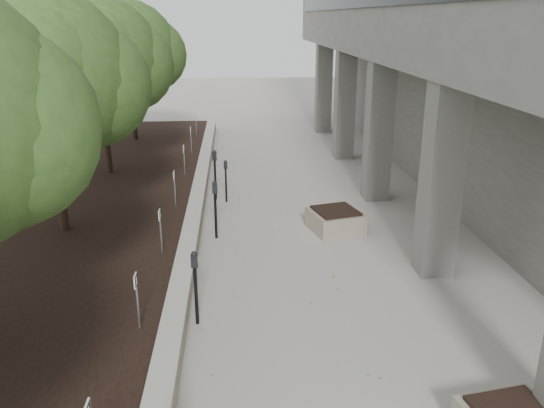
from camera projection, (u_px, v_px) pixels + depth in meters
name	position (u px, v px, depth m)	size (l,w,h in m)	color
retaining_wall	(195.00, 217.00, 14.07)	(0.39, 26.00, 0.50)	tan
planting_bed	(50.00, 223.00, 13.85)	(7.00, 26.00, 0.40)	black
crabapple_tree_3	(50.00, 114.00, 12.00)	(4.60, 4.00, 5.44)	#2F511F
crabapple_tree_4	(101.00, 87.00, 16.71)	(4.60, 4.00, 5.44)	#2F511F
crabapple_tree_5	(130.00, 71.00, 21.43)	(4.60, 4.00, 5.44)	#2F511F
parking_sign_3	(137.00, 302.00, 8.65)	(0.04, 0.22, 0.96)	black
parking_sign_4	(161.00, 231.00, 11.47)	(0.04, 0.22, 0.96)	black
parking_sign_5	(175.00, 189.00, 14.30)	(0.04, 0.22, 0.96)	black
parking_sign_6	(184.00, 160.00, 17.13)	(0.04, 0.22, 0.96)	black
parking_sign_7	(191.00, 140.00, 19.96)	(0.04, 0.22, 0.96)	black
parking_sign_8	(196.00, 124.00, 22.79)	(0.04, 0.22, 0.96)	black
parking_meter_2	(196.00, 288.00, 9.45)	(0.14, 0.10, 1.40)	black
parking_meter_3	(215.00, 210.00, 13.17)	(0.14, 0.10, 1.46)	black
parking_meter_4	(226.00, 181.00, 15.82)	(0.12, 0.09, 1.26)	black
parking_meter_5	(215.00, 175.00, 16.03)	(0.15, 0.11, 1.50)	black
planter_back	(335.00, 220.00, 13.81)	(1.20, 1.20, 0.56)	tan
berry_scatter	(272.00, 299.00, 10.49)	(3.30, 14.10, 0.02)	maroon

